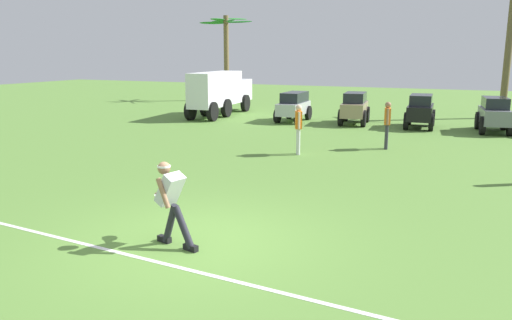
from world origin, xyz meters
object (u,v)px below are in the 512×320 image
Objects in this scene: parked_car_slot_a at (294,106)px; parked_car_slot_b at (355,107)px; teammate_near_sideline at (387,121)px; teammate_midfield at (298,125)px; palm_tree_far_left at (226,49)px; frisbee_in_flight at (162,195)px; parked_car_slot_d at (494,114)px; palm_tree_left_of_centre at (510,37)px; parked_car_slot_c at (420,110)px; frisbee_thrower at (171,199)px; box_truck at (220,91)px.

parked_car_slot_b is at bearing 4.80° from parked_car_slot_a.
parked_car_slot_b reaches higher than parked_car_slot_a.
teammate_near_sideline and teammate_midfield have the same top height.
teammate_near_sideline is 1.00× the size of teammate_midfield.
parked_car_slot_a is 11.53m from palm_tree_far_left.
frisbee_in_flight is 0.13× the size of parked_car_slot_d.
frisbee_in_flight is 15.31m from parked_car_slot_a.
parked_car_slot_c is at bearing -123.60° from palm_tree_left_of_centre.
frisbee_in_flight is 7.71m from teammate_midfield.
frisbee_thrower is at bearing -85.82° from teammate_midfield.
parked_car_slot_b is at bearing 89.74° from teammate_midfield.
parked_car_slot_c is at bearing 85.03° from teammate_near_sideline.
palm_tree_far_left is (-16.13, 8.09, 2.66)m from parked_car_slot_d.
teammate_near_sideline is at bearing -45.77° from parked_car_slot_a.
palm_tree_far_left is (-12.82, 13.45, 2.47)m from teammate_near_sideline.
frisbee_in_flight is 0.13× the size of parked_car_slot_a.
teammate_near_sideline is 6.30m from parked_car_slot_d.
palm_tree_far_left is at bearing 115.16° from frisbee_thrower.
parked_car_slot_c is at bearing -0.42° from parked_car_slot_b.
frisbee_thrower is 15.69m from parked_car_slot_c.
parked_car_slot_c reaches higher than frisbee_in_flight.
palm_tree_left_of_centre is at bearing 73.58° from frisbee_in_flight.
parked_car_slot_d reaches higher than frisbee_in_flight.
palm_tree_left_of_centre is at bearing -10.06° from palm_tree_far_left.
palm_tree_far_left is (-10.66, 23.19, 2.66)m from frisbee_in_flight.
frisbee_in_flight is at bearing -99.82° from parked_car_slot_c.
teammate_near_sideline is at bearing -121.74° from parked_car_slot_d.
frisbee_in_flight is 16.06m from parked_car_slot_d.
parked_car_slot_b is 13.41m from palm_tree_far_left.
frisbee_in_flight is at bearing 141.66° from frisbee_thrower.
parked_car_slot_d is (5.10, 15.40, -0.05)m from frisbee_thrower.
teammate_near_sideline is at bearing -32.41° from box_truck.
frisbee_thrower is 0.57× the size of parked_car_slot_a.
palm_tree_far_left is at bearing 133.63° from teammate_near_sideline.
parked_car_slot_d is at bearing -95.47° from palm_tree_left_of_centre.
box_truck is (-4.18, 0.64, 0.51)m from parked_car_slot_a.
box_truck is 14.15m from palm_tree_left_of_centre.
parked_car_slot_c is 2.84m from parked_car_slot_d.
parked_car_slot_b reaches higher than frisbee_in_flight.
parked_car_slot_d reaches higher than frisbee_thrower.
teammate_near_sideline is 7.37m from parked_car_slot_a.
parked_car_slot_a is at bearing -177.81° from parked_car_slot_c.
box_truck reaches higher than teammate_midfield.
teammate_near_sideline is 11.54m from palm_tree_left_of_centre.
box_truck is at bearing 115.27° from frisbee_thrower.
parked_car_slot_d is 0.41× the size of box_truck.
box_truck is at bearing 171.27° from parked_car_slot_a.
parked_car_slot_c is at bearing -30.90° from palm_tree_far_left.
parked_car_slot_b is 5.65m from parked_car_slot_d.
frisbee_in_flight is at bearing -89.33° from parked_car_slot_b.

